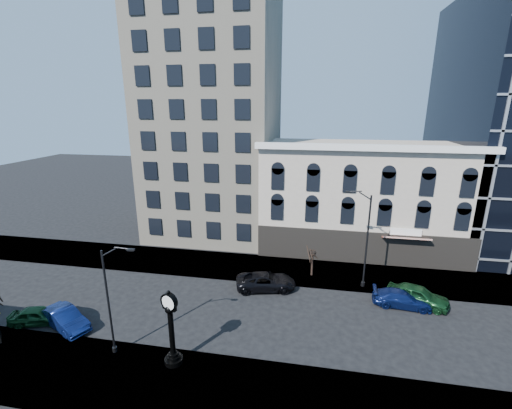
% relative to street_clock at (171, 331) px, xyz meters
% --- Properties ---
extents(ground, '(160.00, 160.00, 0.00)m').
position_rel_street_clock_xyz_m(ground, '(1.55, 6.24, -2.48)').
color(ground, black).
rests_on(ground, ground).
extents(sidewalk_far, '(160.00, 6.00, 0.12)m').
position_rel_street_clock_xyz_m(sidewalk_far, '(1.55, 14.24, -2.42)').
color(sidewalk_far, gray).
rests_on(sidewalk_far, ground).
extents(sidewalk_near, '(160.00, 6.00, 0.12)m').
position_rel_street_clock_xyz_m(sidewalk_near, '(1.55, -1.76, -2.42)').
color(sidewalk_near, gray).
rests_on(sidewalk_near, ground).
extents(cream_tower, '(15.90, 15.40, 42.50)m').
position_rel_street_clock_xyz_m(cream_tower, '(-4.57, 25.12, 16.84)').
color(cream_tower, '#C0B29A').
rests_on(cream_tower, ground).
extents(victorian_row, '(22.60, 11.19, 12.50)m').
position_rel_street_clock_xyz_m(victorian_row, '(13.55, 22.13, 3.52)').
color(victorian_row, '#BEAF9D').
rests_on(victorian_row, ground).
extents(street_clock, '(1.18, 1.18, 5.21)m').
position_rel_street_clock_xyz_m(street_clock, '(0.00, 0.00, 0.00)').
color(street_clock, black).
rests_on(street_clock, sidewalk_near).
extents(street_lamp_near, '(2.03, 0.41, 7.82)m').
position_rel_street_clock_xyz_m(street_lamp_near, '(-3.75, 0.29, 3.55)').
color(street_lamp_near, black).
rests_on(street_lamp_near, sidewalk_near).
extents(street_lamp_far, '(2.36, 0.54, 9.12)m').
position_rel_street_clock_xyz_m(street_lamp_far, '(12.50, 12.31, 4.53)').
color(street_lamp_far, black).
rests_on(street_lamp_far, sidewalk_far).
extents(bare_tree_far, '(2.06, 2.06, 3.53)m').
position_rel_street_clock_xyz_m(bare_tree_far, '(8.48, 13.53, 0.30)').
color(bare_tree_far, black).
rests_on(bare_tree_far, sidewalk_far).
extents(car_near_a, '(4.28, 2.69, 1.36)m').
position_rel_street_clock_xyz_m(car_near_a, '(-11.91, 2.19, -1.80)').
color(car_near_a, '#143F1E').
rests_on(car_near_a, ground).
extents(car_near_b, '(4.83, 3.36, 1.51)m').
position_rel_street_clock_xyz_m(car_near_b, '(-9.51, 2.11, -1.72)').
color(car_near_b, '#0C194C').
rests_on(car_near_b, ground).
extents(car_far_a, '(5.78, 3.56, 1.49)m').
position_rel_street_clock_xyz_m(car_far_a, '(4.45, 10.35, -1.73)').
color(car_far_a, black).
rests_on(car_far_a, ground).
extents(car_far_b, '(4.85, 2.26, 1.37)m').
position_rel_street_clock_xyz_m(car_far_b, '(15.99, 9.64, -1.79)').
color(car_far_b, '#0C194C').
rests_on(car_far_b, ground).
extents(car_far_c, '(5.24, 3.52, 1.66)m').
position_rel_street_clock_xyz_m(car_far_c, '(17.30, 10.16, -1.65)').
color(car_far_c, '#143F1E').
rests_on(car_far_c, ground).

